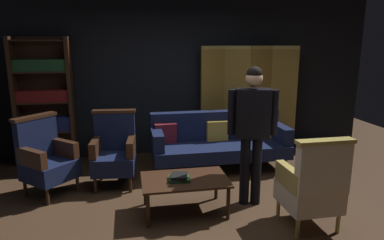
{
  "coord_description": "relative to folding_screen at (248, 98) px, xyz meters",
  "views": [
    {
      "loc": [
        -0.83,
        -3.62,
        1.99
      ],
      "look_at": [
        0.0,
        0.8,
        0.95
      ],
      "focal_mm": 32.29,
      "sensor_mm": 36.0,
      "label": 1
    }
  ],
  "objects": [
    {
      "name": "ground_plane",
      "position": [
        -1.27,
        -2.15,
        -0.99
      ],
      "size": [
        10.0,
        10.0,
        0.0
      ],
      "primitive_type": "plane",
      "color": "#3D2819"
    },
    {
      "name": "bookshelf",
      "position": [
        -3.42,
        0.05,
        0.07
      ],
      "size": [
        0.9,
        0.32,
        2.05
      ],
      "color": "#382114",
      "rests_on": "ground_plane"
    },
    {
      "name": "back_wall",
      "position": [
        -1.27,
        0.3,
        0.41
      ],
      "size": [
        7.2,
        0.1,
        2.8
      ],
      "primitive_type": "cube",
      "color": "black",
      "rests_on": "ground_plane"
    },
    {
      "name": "armchair_wing_right",
      "position": [
        -2.32,
        -1.07,
        -0.5
      ],
      "size": [
        0.63,
        0.63,
        1.04
      ],
      "color": "#382114",
      "rests_on": "ground_plane"
    },
    {
      "name": "armchair_gilt_accent",
      "position": [
        -0.21,
        -2.65,
        -0.5
      ],
      "size": [
        0.6,
        0.58,
        1.04
      ],
      "color": "tan",
      "rests_on": "ground_plane"
    },
    {
      "name": "book_black_cloth",
      "position": [
        -1.56,
        -2.09,
        -0.51
      ],
      "size": [
        0.22,
        0.24,
        0.04
      ],
      "primitive_type": "cube",
      "rotation": [
        0.0,
        0.0,
        -0.23
      ],
      "color": "black",
      "rests_on": "book_green_cloth"
    },
    {
      "name": "armchair_wing_left",
      "position": [
        -3.19,
        -1.2,
        -0.5
      ],
      "size": [
        0.82,
        0.82,
        1.04
      ],
      "color": "#382114",
      "rests_on": "ground_plane"
    },
    {
      "name": "folding_screen",
      "position": [
        0.0,
        0.0,
        0.0
      ],
      "size": [
        1.72,
        0.31,
        1.9
      ],
      "color": "olive",
      "rests_on": "ground_plane"
    },
    {
      "name": "potted_plant",
      "position": [
        -2.32,
        -0.26,
        -0.5
      ],
      "size": [
        0.55,
        0.55,
        0.85
      ],
      "color": "brown",
      "rests_on": "ground_plane"
    },
    {
      "name": "book_green_cloth",
      "position": [
        -1.56,
        -2.09,
        -0.55
      ],
      "size": [
        0.25,
        0.21,
        0.03
      ],
      "primitive_type": "cube",
      "rotation": [
        0.0,
        0.0,
        -0.07
      ],
      "color": "#1E4C28",
      "rests_on": "coffee_table"
    },
    {
      "name": "standing_figure",
      "position": [
        -0.66,
        -1.98,
        0.04
      ],
      "size": [
        0.58,
        0.29,
        1.7
      ],
      "color": "black",
      "rests_on": "ground_plane"
    },
    {
      "name": "velvet_couch",
      "position": [
        -0.72,
        -0.69,
        -0.53
      ],
      "size": [
        2.12,
        0.78,
        0.88
      ],
      "color": "#382114",
      "rests_on": "ground_plane"
    },
    {
      "name": "coffee_table",
      "position": [
        -1.49,
        -2.06,
        -0.61
      ],
      "size": [
        1.0,
        0.64,
        0.42
      ],
      "color": "#382114",
      "rests_on": "ground_plane"
    }
  ]
}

